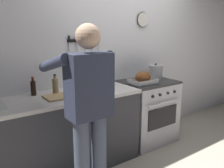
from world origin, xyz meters
TOP-DOWN VIEW (x-y plane):
  - wall_back at (0.00, 1.35)m, footprint 6.00×0.13m
  - counter_block at (-1.21, 0.99)m, footprint 2.03×0.65m
  - stove at (0.22, 0.99)m, footprint 0.76×0.67m
  - person_cook at (-1.11, 0.35)m, footprint 0.51×0.63m
  - roasting_pan at (0.04, 0.89)m, footprint 0.35×0.26m
  - stock_pot at (0.46, 1.07)m, footprint 0.21×0.21m
  - cutting_board at (-1.11, 0.92)m, footprint 0.36×0.24m
  - bottle_vinegar at (-1.12, 1.07)m, footprint 0.06×0.06m
  - bottle_soy_sauce at (-1.33, 1.17)m, footprint 0.06×0.06m
  - bottle_cooking_oil at (-0.59, 1.20)m, footprint 0.07×0.07m

SIDE VIEW (x-z plane):
  - stove at x=0.22m, z-range 0.00..0.90m
  - counter_block at x=-1.21m, z-range 0.01..0.91m
  - cutting_board at x=-1.11m, z-range 0.90..0.92m
  - person_cook at x=-1.11m, z-range 0.12..1.78m
  - roasting_pan at x=0.04m, z-range 0.89..1.06m
  - bottle_soy_sauce at x=-1.33m, z-range 0.88..1.09m
  - bottle_vinegar at x=-1.12m, z-range 0.88..1.11m
  - stock_pot at x=0.46m, z-range 0.89..1.11m
  - bottle_cooking_oil at x=-0.59m, z-range 0.88..1.16m
  - wall_back at x=0.00m, z-range 0.00..2.60m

